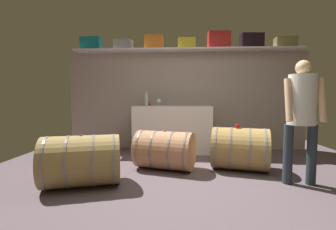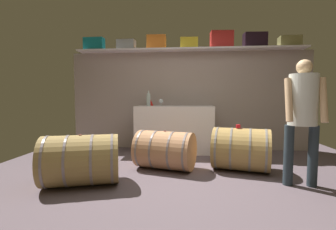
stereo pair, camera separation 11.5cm
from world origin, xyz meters
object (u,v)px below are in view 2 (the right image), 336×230
at_px(work_cabinet, 175,129).
at_px(wine_barrel_near, 241,149).
at_px(toolcase_olive, 289,42).
at_px(winemaker_pouring, 303,109).
at_px(toolcase_orange, 156,43).
at_px(tasting_cup, 238,126).
at_px(wine_barrel_flank, 81,160).
at_px(wine_glass, 161,101).
at_px(toolcase_red, 222,40).
at_px(wine_bottle_clear, 148,99).
at_px(red_funnel, 151,103).
at_px(toolcase_yellow, 189,44).
at_px(wine_barrel_far, 165,150).
at_px(toolcase_teal, 94,44).
at_px(toolcase_black, 255,40).
at_px(toolcase_grey, 126,45).

height_order(work_cabinet, wine_barrel_near, work_cabinet).
distance_m(toolcase_olive, winemaker_pouring, 2.35).
bearing_deg(toolcase_orange, tasting_cup, -45.00).
bearing_deg(wine_barrel_flank, wine_glass, 52.20).
height_order(toolcase_red, wine_bottle_clear, toolcase_red).
bearing_deg(wine_barrel_flank, tasting_cup, 4.30).
xyz_separation_m(work_cabinet, red_funnel, (-0.49, 0.09, 0.52)).
xyz_separation_m(wine_glass, wine_barrel_near, (1.33, -1.19, -0.69)).
bearing_deg(red_funnel, toolcase_yellow, 9.09).
xyz_separation_m(toolcase_red, wine_barrel_far, (-0.99, -1.39, -1.93)).
bearing_deg(wine_barrel_far, wine_bottle_clear, 126.92).
relative_size(wine_bottle_clear, red_funnel, 2.46).
distance_m(toolcase_teal, wine_barrel_flank, 2.93).
relative_size(toolcase_red, wine_barrel_far, 0.45).
xyz_separation_m(toolcase_black, wine_barrel_near, (-0.50, -1.35, -1.88)).
relative_size(toolcase_olive, wine_barrel_far, 0.40).
distance_m(toolcase_yellow, wine_barrel_near, 2.42).
distance_m(toolcase_yellow, wine_barrel_far, 2.35).
height_order(toolcase_yellow, toolcase_black, toolcase_black).
height_order(tasting_cup, winemaker_pouring, winemaker_pouring).
xyz_separation_m(red_funnel, wine_barrel_near, (1.55, -1.23, -0.66)).
relative_size(toolcase_grey, red_funnel, 3.05).
height_order(toolcase_yellow, toolcase_red, toolcase_red).
relative_size(toolcase_orange, wine_barrel_near, 0.41).
height_order(toolcase_grey, toolcase_black, toolcase_black).
xyz_separation_m(toolcase_black, winemaker_pouring, (0.09, -1.93, -1.25)).
relative_size(toolcase_black, winemaker_pouring, 0.28).
distance_m(wine_barrel_flank, tasting_cup, 2.22).
xyz_separation_m(wine_bottle_clear, tasting_cup, (1.53, -1.09, -0.39)).
bearing_deg(work_cabinet, toolcase_red, 12.96).
relative_size(toolcase_orange, toolcase_red, 0.87).
xyz_separation_m(toolcase_yellow, winemaker_pouring, (1.38, -1.93, -1.22)).
bearing_deg(toolcase_black, wine_barrel_near, -113.51).
distance_m(toolcase_yellow, wine_bottle_clear, 1.39).
relative_size(toolcase_red, tasting_cup, 6.51).
bearing_deg(tasting_cup, toolcase_black, 67.92).
relative_size(toolcase_grey, wine_bottle_clear, 1.24).
bearing_deg(wine_barrel_near, toolcase_olive, 63.47).
bearing_deg(winemaker_pouring, toolcase_orange, -38.04).
relative_size(toolcase_grey, wine_glass, 2.70).
bearing_deg(toolcase_red, toolcase_yellow, 176.21).
xyz_separation_m(toolcase_olive, wine_bottle_clear, (-2.73, -0.26, -1.11)).
distance_m(toolcase_grey, toolcase_yellow, 1.29).
bearing_deg(wine_glass, wine_barrel_near, -41.74).
bearing_deg(toolcase_olive, toolcase_orange, -176.70).
bearing_deg(toolcase_yellow, wine_barrel_far, -105.50).
relative_size(toolcase_olive, wine_barrel_near, 0.42).
relative_size(toolcase_black, toolcase_olive, 1.11).
distance_m(toolcase_olive, tasting_cup, 2.35).
height_order(toolcase_yellow, wine_barrel_near, toolcase_yellow).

